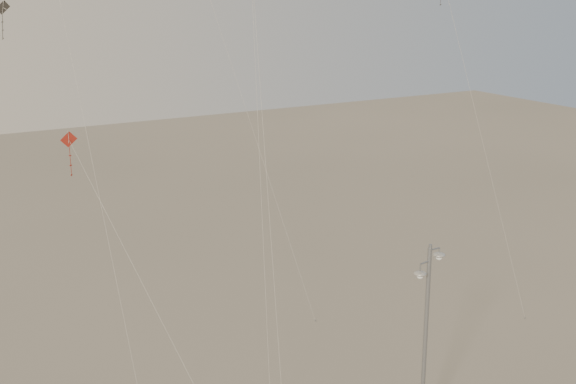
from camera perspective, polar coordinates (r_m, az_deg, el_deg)
street_lamp at (r=34.27m, az=9.74°, el=-10.32°), size 1.60×0.68×8.93m
kite_3 at (r=31.02m, az=-12.31°, el=-2.58°), size 3.96×10.40×13.58m
kite_4 at (r=46.88m, az=12.28°, el=9.23°), size 3.12×5.77×19.60m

